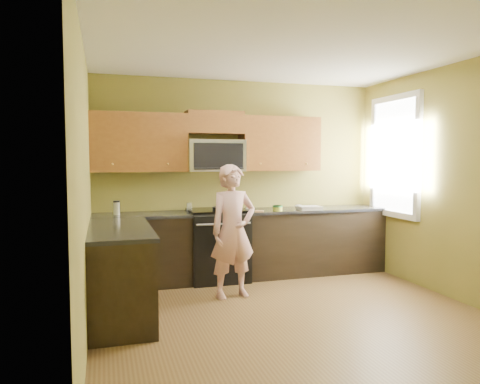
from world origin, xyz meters
name	(u,v)px	position (x,y,z in m)	size (l,w,h in m)	color
floor	(296,318)	(0.00, 0.00, 0.00)	(4.00, 4.00, 0.00)	brown
ceiling	(298,47)	(0.00, 0.00, 2.70)	(4.00, 4.00, 0.00)	white
wall_back	(239,178)	(0.00, 2.00, 1.35)	(4.00, 4.00, 0.00)	olive
wall_front	(439,204)	(0.00, -2.00, 1.35)	(4.00, 4.00, 0.00)	olive
wall_left	(85,189)	(-2.00, 0.00, 1.35)	(4.00, 4.00, 0.00)	olive
wall_right	(461,183)	(2.00, 0.00, 1.35)	(4.00, 4.00, 0.00)	olive
cabinet_back_run	(246,245)	(0.00, 1.70, 0.44)	(4.00, 0.60, 0.88)	black
cabinet_left_run	(120,273)	(-1.70, 0.60, 0.44)	(0.60, 1.60, 0.88)	black
countertop_back	(246,212)	(0.00, 1.69, 0.90)	(4.00, 0.62, 0.04)	black
countertop_left	(120,229)	(-1.69, 0.60, 0.90)	(0.62, 1.60, 0.04)	black
stove	(218,245)	(-0.40, 1.68, 0.47)	(0.76, 0.65, 0.95)	black
microwave	(215,171)	(-0.40, 1.80, 1.45)	(0.76, 0.40, 0.42)	silver
upper_cab_left	(140,172)	(-1.39, 1.83, 1.45)	(1.22, 0.33, 0.75)	brown
upper_cab_right	(279,171)	(0.54, 1.83, 1.45)	(1.12, 0.33, 0.75)	brown
upper_cab_over_mw	(214,123)	(-0.40, 1.83, 2.10)	(0.76, 0.33, 0.30)	brown
window	(395,156)	(1.98, 1.20, 1.65)	(0.06, 1.06, 1.66)	white
woman	(233,231)	(-0.41, 0.89, 0.78)	(0.57, 0.37, 1.55)	#D36C69
frying_pan	(223,211)	(-0.39, 1.43, 0.95)	(0.26, 0.46, 0.06)	black
butter_tub	(278,211)	(0.39, 1.50, 0.92)	(0.13, 0.13, 0.09)	yellow
toast_slice	(259,211)	(0.12, 1.47, 0.93)	(0.11, 0.11, 0.01)	#B27F47
napkin_a	(250,209)	(0.02, 1.58, 0.95)	(0.11, 0.12, 0.06)	silver
napkin_b	(299,207)	(0.75, 1.62, 0.95)	(0.12, 0.13, 0.07)	silver
dish_towel	(309,208)	(0.85, 1.51, 0.95)	(0.30, 0.24, 0.05)	silver
travel_mug	(117,215)	(-1.69, 1.68, 0.92)	(0.08, 0.08, 0.18)	silver
glass_c	(189,207)	(-0.77, 1.74, 0.98)	(0.07, 0.07, 0.12)	silver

